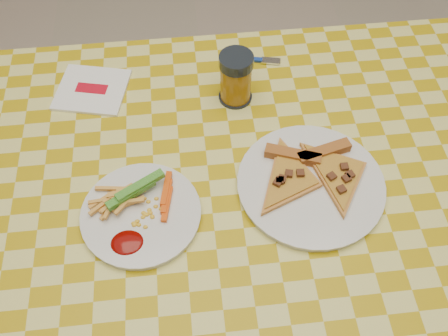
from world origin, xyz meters
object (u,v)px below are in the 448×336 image
Objects in this scene: plate_left at (141,215)px; plate_right at (310,185)px; table at (238,214)px; drink_glass at (236,78)px.

plate_left is 0.31m from plate_right.
plate_right is (0.13, 0.00, 0.08)m from table.
drink_glass is (-0.11, 0.24, 0.05)m from plate_right.
drink_glass is at bearing 114.97° from plate_right.
table is at bearing 8.96° from plate_left.
plate_right is at bearing 5.43° from plate_left.
table is 4.83× the size of plate_right.
drink_glass reaches higher than plate_left.
plate_right is at bearing 0.67° from table.
table is 11.33× the size of drink_glass.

